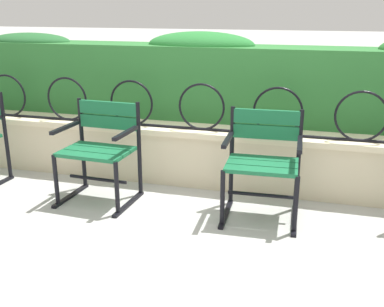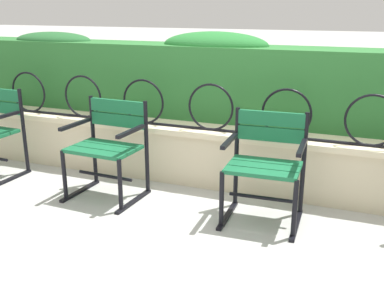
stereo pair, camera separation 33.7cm
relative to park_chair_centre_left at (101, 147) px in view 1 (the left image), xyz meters
name	(u,v)px [view 1 (the left image)]	position (x,y,z in m)	size (l,w,h in m)	color
ground_plane	(188,228)	(0.86, -0.35, -0.45)	(60.00, 60.00, 0.00)	#ADADA8
stone_wall	(217,156)	(0.86, 0.59, -0.19)	(7.03, 0.41, 0.52)	beige
iron_arch_fence	(203,109)	(0.74, 0.52, 0.26)	(6.49, 0.02, 0.42)	black
hedge_row	(230,79)	(0.88, 1.03, 0.46)	(6.88, 0.52, 0.84)	#2D7033
park_chair_centre_left	(101,147)	(0.00, 0.00, 0.00)	(0.61, 0.55, 0.82)	#19663D
park_chair_centre_right	(263,160)	(1.35, 0.04, 0.00)	(0.59, 0.55, 0.83)	#19663D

